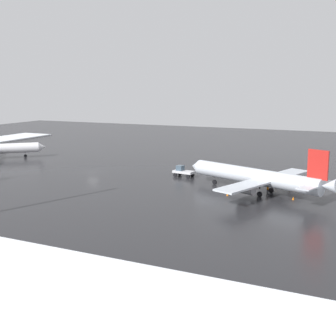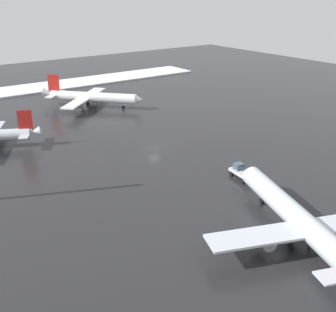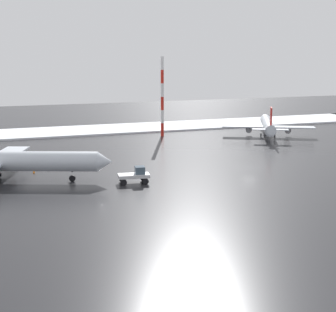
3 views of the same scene
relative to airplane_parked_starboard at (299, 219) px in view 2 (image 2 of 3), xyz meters
The scene contains 8 objects.
ground_plane 39.53m from the airplane_parked_starboard, behind, with size 240.00×240.00×0.00m, color #232326.
snow_bank_left 106.32m from the airplane_parked_starboard, behind, with size 14.00×116.00×0.43m, color white.
airplane_parked_starboard is the anchor object (origin of this frame).
airplane_distant_tail 75.46m from the airplane_parked_starboard, behind, with size 23.13×21.97×8.53m.
pushback_tug 19.72m from the airplane_parked_starboard, 156.78° to the left, with size 4.86×2.85×2.50m.
ground_crew_mid_apron 2.95m from the airplane_parked_starboard, ahead, with size 0.36×0.36×1.71m.
traffic_cone_mid_line 7.72m from the airplane_parked_starboard, 16.61° to the right, with size 0.36×0.36×0.55m, color orange.
traffic_cone_wingtip_side 6.62m from the airplane_parked_starboard, 137.81° to the right, with size 0.36×0.36×0.55m, color orange.
Camera 2 is at (67.34, -44.94, 30.61)m, focal length 45.00 mm.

